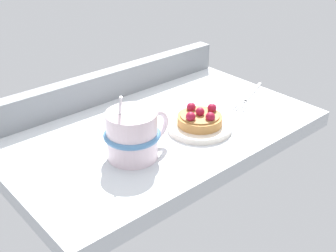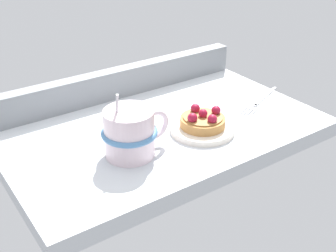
{
  "view_description": "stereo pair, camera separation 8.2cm",
  "coord_description": "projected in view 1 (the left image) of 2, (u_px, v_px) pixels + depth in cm",
  "views": [
    {
      "loc": [
        -50.29,
        -60.32,
        42.59
      ],
      "look_at": [
        -2.88,
        -6.25,
        3.52
      ],
      "focal_mm": 46.25,
      "sensor_mm": 36.0,
      "label": 1
    },
    {
      "loc": [
        -43.85,
        -65.35,
        42.59
      ],
      "look_at": [
        -2.88,
        -6.25,
        3.52
      ],
      "focal_mm": 46.25,
      "sensor_mm": 36.0,
      "label": 2
    }
  ],
  "objects": [
    {
      "name": "ground_plane",
      "position": [
        159.0,
        133.0,
        0.9
      ],
      "size": [
        64.85,
        39.78,
        3.36
      ],
      "primitive_type": "cube",
      "color": "silver"
    },
    {
      "name": "window_rail_back",
      "position": [
        108.0,
        85.0,
        1.0
      ],
      "size": [
        63.55,
        3.47,
        6.66
      ],
      "primitive_type": "cube",
      "color": "gray",
      "rests_on": "ground_plane"
    },
    {
      "name": "dessert_plate",
      "position": [
        199.0,
        127.0,
        0.88
      ],
      "size": [
        13.06,
        13.06,
        1.17
      ],
      "color": "silver",
      "rests_on": "ground_plane"
    },
    {
      "name": "raspberry_tart",
      "position": [
        200.0,
        118.0,
        0.87
      ],
      "size": [
        9.05,
        9.05,
        3.73
      ],
      "color": "#B77F42",
      "rests_on": "dessert_plate"
    },
    {
      "name": "coffee_mug",
      "position": [
        133.0,
        135.0,
        0.77
      ],
      "size": [
        13.58,
        10.27,
        12.71
      ],
      "color": "silver",
      "rests_on": "ground_plane"
    },
    {
      "name": "dessert_fork",
      "position": [
        249.0,
        96.0,
        1.02
      ],
      "size": [
        16.81,
        7.95,
        0.6
      ],
      "color": "silver",
      "rests_on": "ground_plane"
    }
  ]
}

